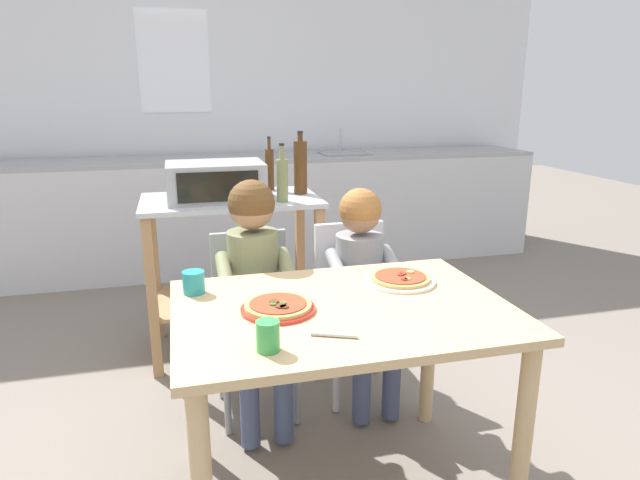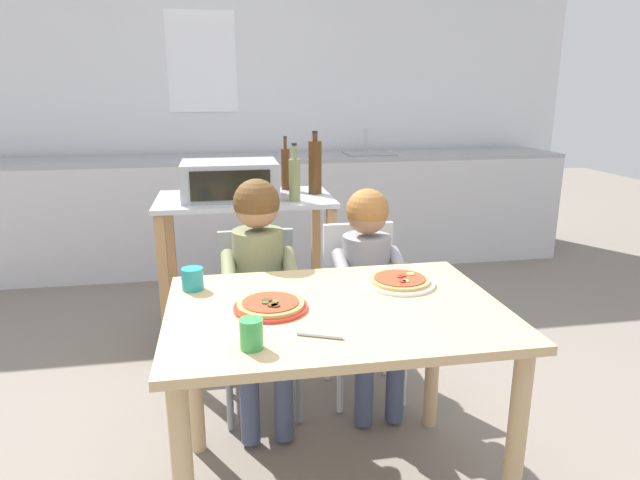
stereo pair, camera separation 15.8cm
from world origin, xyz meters
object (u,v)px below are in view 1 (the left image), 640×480
(toaster_oven, at_px, (216,181))
(serving_spoon, at_px, (334,335))
(bottle_tall_green_wine, at_px, (282,179))
(bottle_dark_olive_oil, at_px, (300,167))
(bottle_slim_sauce, at_px, (270,169))
(child_in_grey_shirt, at_px, (363,270))
(pizza_plate_white, at_px, (400,279))
(drinking_cup_green, at_px, (268,336))
(kitchen_island_cart, at_px, (233,251))
(pizza_plate_red_rimmed, at_px, (278,307))
(drinking_cup_teal, at_px, (194,282))
(child_in_olive_shirt, at_px, (255,274))
(dining_table, at_px, (342,337))
(dining_chair_left, at_px, (253,309))
(dining_chair_right, at_px, (354,296))

(toaster_oven, xyz_separation_m, serving_spoon, (0.22, -1.49, -0.23))
(bottle_tall_green_wine, bearing_deg, bottle_dark_olive_oil, 54.30)
(bottle_slim_sauce, xyz_separation_m, serving_spoon, (-0.10, -1.71, -0.25))
(child_in_grey_shirt, xyz_separation_m, pizza_plate_white, (0.00, -0.42, 0.10))
(drinking_cup_green, bearing_deg, kitchen_island_cart, 87.85)
(pizza_plate_red_rimmed, xyz_separation_m, drinking_cup_teal, (-0.26, 0.24, 0.03))
(toaster_oven, distance_m, pizza_plate_red_rimmed, 1.28)
(bottle_dark_olive_oil, bearing_deg, child_in_grey_shirt, -80.61)
(toaster_oven, height_order, child_in_olive_shirt, child_in_olive_shirt)
(bottle_slim_sauce, xyz_separation_m, pizza_plate_red_rimmed, (-0.23, -1.47, -0.25))
(bottle_slim_sauce, height_order, child_in_olive_shirt, bottle_slim_sauce)
(kitchen_island_cart, distance_m, bottle_dark_olive_oil, 0.60)
(pizza_plate_red_rimmed, bearing_deg, serving_spoon, -62.63)
(kitchen_island_cart, distance_m, toaster_oven, 0.40)
(bottle_dark_olive_oil, xyz_separation_m, dining_table, (-0.16, -1.33, -0.40))
(kitchen_island_cart, relative_size, pizza_plate_white, 3.61)
(bottle_tall_green_wine, height_order, dining_table, bottle_tall_green_wine)
(bottle_tall_green_wine, relative_size, pizza_plate_white, 1.15)
(dining_chair_left, height_order, child_in_olive_shirt, child_in_olive_shirt)
(child_in_grey_shirt, bearing_deg, pizza_plate_red_rimmed, -130.77)
(child_in_olive_shirt, distance_m, serving_spoon, 0.78)
(bottle_dark_olive_oil, xyz_separation_m, child_in_olive_shirt, (-0.37, -0.78, -0.33))
(child_in_grey_shirt, distance_m, serving_spoon, 0.90)
(bottle_tall_green_wine, height_order, drinking_cup_teal, bottle_tall_green_wine)
(pizza_plate_white, bearing_deg, bottle_tall_green_wine, 105.29)
(dining_chair_right, height_order, serving_spoon, dining_chair_right)
(child_in_olive_shirt, relative_size, drinking_cup_teal, 13.07)
(toaster_oven, relative_size, bottle_slim_sauce, 1.63)
(pizza_plate_red_rimmed, xyz_separation_m, serving_spoon, (0.12, -0.24, -0.01))
(bottle_dark_olive_oil, xyz_separation_m, drinking_cup_teal, (-0.64, -1.08, -0.25))
(bottle_tall_green_wine, bearing_deg, dining_chair_right, -57.94)
(bottle_tall_green_wine, xyz_separation_m, child_in_olive_shirt, (-0.23, -0.58, -0.30))
(drinking_cup_teal, height_order, serving_spoon, drinking_cup_teal)
(kitchen_island_cart, bearing_deg, serving_spoon, -84.59)
(drinking_cup_teal, xyz_separation_m, drinking_cup_green, (0.18, -0.51, 0.00))
(dining_chair_right, bearing_deg, pizza_plate_white, -89.98)
(toaster_oven, distance_m, dining_chair_left, 0.79)
(serving_spoon, bearing_deg, child_in_olive_shirt, 99.08)
(bottle_dark_olive_oil, height_order, bottle_slim_sauce, bottle_dark_olive_oil)
(toaster_oven, bearing_deg, pizza_plate_white, -61.68)
(bottle_slim_sauce, height_order, dining_chair_left, bottle_slim_sauce)
(bottle_slim_sauce, height_order, dining_chair_right, bottle_slim_sauce)
(toaster_oven, height_order, bottle_slim_sauce, bottle_slim_sauce)
(bottle_dark_olive_oil, xyz_separation_m, drinking_cup_green, (-0.45, -1.59, -0.24))
(drinking_cup_green, bearing_deg, child_in_olive_shirt, 84.43)
(bottle_tall_green_wine, height_order, child_in_olive_shirt, bottle_tall_green_wine)
(bottle_dark_olive_oil, bearing_deg, kitchen_island_cart, -175.06)
(bottle_dark_olive_oil, distance_m, drinking_cup_green, 1.67)
(kitchen_island_cart, height_order, serving_spoon, kitchen_island_cart)
(kitchen_island_cart, distance_m, dining_chair_right, 0.78)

